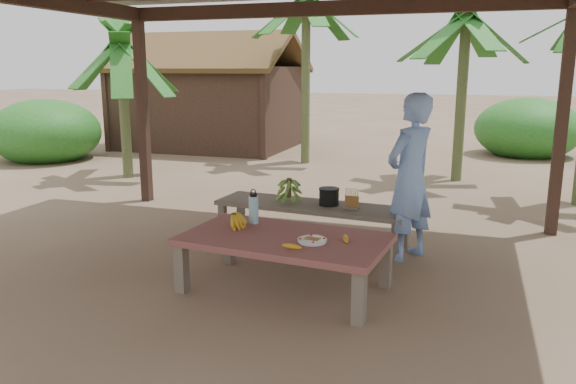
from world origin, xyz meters
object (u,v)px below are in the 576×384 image
(water_flask, at_px, (254,209))
(cooking_pot, at_px, (329,197))
(woman, at_px, (410,177))
(work_table, at_px, (285,243))
(ripe_banana_bunch, at_px, (233,219))
(plate, at_px, (312,240))
(bench, at_px, (311,209))

(water_flask, bearing_deg, cooking_pot, 67.92)
(cooking_pot, height_order, woman, woman)
(work_table, height_order, ripe_banana_bunch, ripe_banana_bunch)
(ripe_banana_bunch, bearing_deg, cooking_pot, 65.93)
(plate, bearing_deg, ripe_banana_bunch, 164.96)
(cooking_pot, relative_size, woman, 0.13)
(ripe_banana_bunch, height_order, woman, woman)
(plate, height_order, water_flask, water_flask)
(bench, xyz_separation_m, cooking_pot, (0.21, 0.01, 0.15))
(woman, bearing_deg, ripe_banana_bunch, -22.20)
(plate, xyz_separation_m, woman, (0.66, 1.33, 0.35))
(ripe_banana_bunch, xyz_separation_m, cooking_pot, (0.59, 1.33, -0.03))
(work_table, relative_size, cooking_pot, 8.52)
(work_table, xyz_separation_m, bench, (-0.17, 1.44, -0.04))
(cooking_pot, bearing_deg, work_table, -91.48)
(ripe_banana_bunch, distance_m, plate, 0.87)
(work_table, relative_size, water_flask, 5.57)
(woman, bearing_deg, work_table, -6.05)
(cooking_pot, bearing_deg, bench, -176.70)
(plate, height_order, woman, woman)
(plate, xyz_separation_m, water_flask, (-0.70, 0.42, 0.12))
(work_table, distance_m, woman, 1.61)
(work_table, height_order, plate, plate)
(ripe_banana_bunch, height_order, cooking_pot, ripe_banana_bunch)
(ripe_banana_bunch, distance_m, woman, 1.89)
(ripe_banana_bunch, xyz_separation_m, woman, (1.50, 1.11, 0.29))
(ripe_banana_bunch, bearing_deg, bench, 73.58)
(cooking_pot, xyz_separation_m, woman, (0.91, -0.22, 0.32))
(work_table, xyz_separation_m, plate, (0.28, -0.10, 0.08))
(bench, distance_m, ripe_banana_bunch, 1.38)
(work_table, relative_size, plate, 7.50)
(bench, height_order, ripe_banana_bunch, ripe_banana_bunch)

